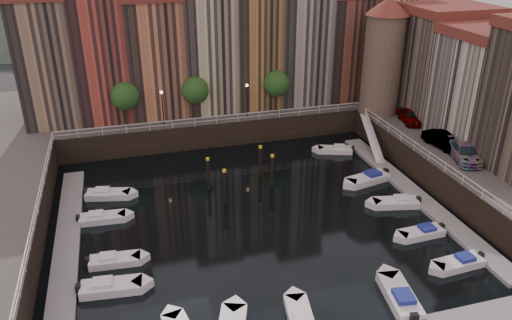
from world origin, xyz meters
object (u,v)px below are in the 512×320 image
object	(u,v)px
gangway	(372,136)
car_a	(410,117)
car_c	(464,153)
car_b	(442,141)
mooring_pilings	(242,173)
boat_left_2	(114,260)
boat_left_1	(110,287)
corner_tower	(383,55)

from	to	relation	value
gangway	car_a	xyz separation A→B (m)	(4.70, 0.04, 1.86)
car_c	car_b	bearing A→B (deg)	110.28
mooring_pilings	boat_left_2	distance (m)	15.92
mooring_pilings	car_c	size ratio (longest dim) A/B	1.23
gangway	car_b	bearing A→B (deg)	-60.78
boat_left_1	car_c	xyz separation A→B (m)	(34.23, 6.76, 3.43)
boat_left_1	car_b	size ratio (longest dim) A/B	1.00
mooring_pilings	boat_left_2	bearing A→B (deg)	-143.84
gangway	car_c	bearing A→B (deg)	-67.94
car_a	boat_left_1	bearing A→B (deg)	-141.62
boat_left_1	car_a	bearing A→B (deg)	32.32
boat_left_2	gangway	bearing A→B (deg)	30.05
boat_left_2	car_b	world-z (taller)	car_b
corner_tower	car_c	xyz separation A→B (m)	(1.36, -15.01, -6.41)
corner_tower	boat_left_2	bearing A→B (deg)	-150.37
boat_left_1	car_c	world-z (taller)	car_c
boat_left_2	car_a	size ratio (longest dim) A/B	0.92
corner_tower	gangway	xyz separation A→B (m)	(-2.90, -4.50, -8.28)
car_b	car_c	bearing A→B (deg)	-94.15
boat_left_2	corner_tower	bearing A→B (deg)	34.39
corner_tower	boat_left_2	size ratio (longest dim) A/B	3.27
corner_tower	car_a	world-z (taller)	corner_tower
corner_tower	boat_left_2	distance (m)	38.70
boat_left_1	boat_left_2	bearing A→B (deg)	89.76
mooring_pilings	corner_tower	bearing A→B (deg)	24.86
boat_left_2	car_a	xyz separation A→B (m)	(34.33, 14.04, 3.46)
car_a	car_c	distance (m)	10.56
gangway	car_b	distance (m)	8.52
boat_left_1	car_c	bearing A→B (deg)	16.97
boat_left_2	car_c	size ratio (longest dim) A/B	0.78
gangway	mooring_pilings	distance (m)	17.45
corner_tower	car_c	bearing A→B (deg)	-84.83
mooring_pilings	car_b	distance (m)	21.15
gangway	mooring_pilings	world-z (taller)	gangway
mooring_pilings	boat_left_1	world-z (taller)	mooring_pilings
corner_tower	car_c	world-z (taller)	corner_tower
car_c	mooring_pilings	bearing A→B (deg)	-178.79
corner_tower	car_a	bearing A→B (deg)	-67.98
corner_tower	car_b	distance (m)	13.44
gangway	boat_left_1	xyz separation A→B (m)	(-29.97, -17.27, -1.56)
gangway	car_b	xyz separation A→B (m)	(4.06, -7.26, 1.86)
mooring_pilings	car_b	bearing A→B (deg)	-7.15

